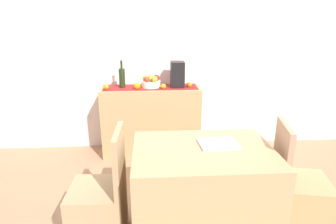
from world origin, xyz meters
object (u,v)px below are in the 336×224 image
Objects in this scene: coffee_maker at (177,74)px; chair_near_window at (100,209)px; wine_bottle at (122,78)px; open_book at (218,144)px; dining_table at (202,193)px; fruit_bowl at (151,84)px; chair_by_corner at (298,201)px; sideboard_console at (151,121)px.

chair_near_window is (-0.73, -1.52, -0.74)m from coffee_maker.
open_book is (0.82, -1.45, -0.23)m from wine_bottle.
chair_near_window is (-0.77, -0.00, -0.10)m from dining_table.
open_book is (0.12, 0.06, 0.38)m from dining_table.
chair_near_window is at bearing -105.13° from fruit_bowl.
chair_near_window and chair_by_corner have the same top height.
fruit_bowl is at bearing 104.81° from open_book.
open_book is 0.31× the size of chair_near_window.
sideboard_console is 1.17× the size of dining_table.
dining_table is (0.70, -1.52, -0.60)m from wine_bottle.
coffee_maker is at bearing 91.68° from dining_table.
open_book is at bearing -71.42° from sideboard_console.
chair_near_window reaches higher than dining_table.
sideboard_console reaches higher than dining_table.
sideboard_console is 0.66m from coffee_maker.
wine_bottle is 1.17× the size of open_book.
chair_near_window is at bearing -104.98° from sideboard_console.
chair_by_corner is at bearing -8.81° from open_book.
sideboard_console is at bearing 180.00° from coffee_maker.
sideboard_console is at bearing 126.99° from chair_by_corner.
chair_near_window is (-0.89, -0.06, -0.48)m from open_book.
chair_near_window is (-0.07, -1.52, -0.71)m from wine_bottle.
fruit_bowl is 0.82× the size of open_book.
wine_bottle is 0.36× the size of chair_near_window.
sideboard_console is 0.64m from wine_bottle.
coffee_maker is at bearing 0.00° from sideboard_console.
wine_bottle is at bearing -180.00° from sideboard_console.
coffee_maker is at bearing 92.91° from open_book.
fruit_bowl is 0.34m from coffee_maker.
dining_table is (0.36, -1.52, -0.52)m from fruit_bowl.
dining_table is 0.78m from chair_by_corner.
chair_by_corner is at bearing 0.14° from chair_near_window.
open_book is 1.02m from chair_near_window.
sideboard_console is at bearing 104.96° from open_book.
chair_by_corner is at bearing -53.01° from sideboard_console.
chair_by_corner reaches higher than dining_table.
dining_table is 0.78m from chair_near_window.
wine_bottle is at bearing 114.88° from dining_table.
wine_bottle reaches higher than dining_table.
dining_table is (0.04, -1.52, -0.63)m from coffee_maker.
coffee_maker reaches higher than chair_near_window.
chair_by_corner is at bearing 0.24° from dining_table.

